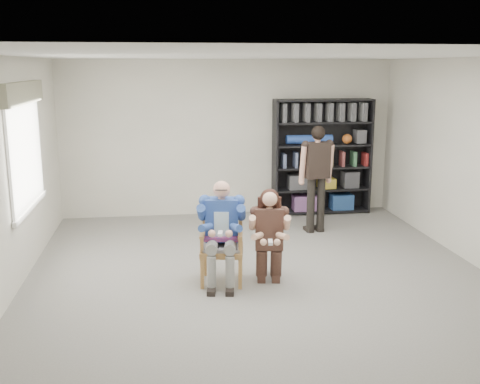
{
  "coord_description": "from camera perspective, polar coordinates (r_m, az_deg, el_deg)",
  "views": [
    {
      "loc": [
        -1.22,
        -6.57,
        2.68
      ],
      "look_at": [
        -0.2,
        0.6,
        1.05
      ],
      "focal_mm": 42.0,
      "sensor_mm": 36.0,
      "label": 1
    }
  ],
  "objects": [
    {
      "name": "floor",
      "position": [
        7.2,
        2.28,
        -9.19
      ],
      "size": [
        6.0,
        7.0,
        0.01
      ],
      "primitive_type": "cube",
      "color": "slate",
      "rests_on": "ground"
    },
    {
      "name": "seated_man",
      "position": [
        7.0,
        -1.87,
        -4.11
      ],
      "size": [
        0.68,
        0.87,
        1.31
      ],
      "primitive_type": null,
      "rotation": [
        0.0,
        0.0,
        -0.16
      ],
      "color": "navy",
      "rests_on": "floor"
    },
    {
      "name": "window_left",
      "position": [
        7.83,
        -20.84,
        4.16
      ],
      "size": [
        0.16,
        2.0,
        1.75
      ],
      "primitive_type": null,
      "color": "white",
      "rests_on": "room_shell"
    },
    {
      "name": "room_shell",
      "position": [
        6.8,
        2.38,
        1.83
      ],
      "size": [
        6.0,
        7.0,
        2.8
      ],
      "primitive_type": null,
      "color": "silver",
      "rests_on": "ground"
    },
    {
      "name": "kneeling_woman",
      "position": [
        6.99,
        2.99,
        -4.63
      ],
      "size": [
        0.63,
        0.88,
        1.2
      ],
      "primitive_type": null,
      "rotation": [
        0.0,
        0.0,
        -0.16
      ],
      "color": "#3C2520",
      "rests_on": "floor"
    },
    {
      "name": "standing_man",
      "position": [
        9.17,
        7.78,
        1.22
      ],
      "size": [
        0.58,
        0.38,
        1.75
      ],
      "primitive_type": null,
      "rotation": [
        0.0,
        0.0,
        0.17
      ],
      "color": "black",
      "rests_on": "floor"
    },
    {
      "name": "bookshelf",
      "position": [
        10.4,
        8.33,
        3.54
      ],
      "size": [
        1.8,
        0.38,
        2.1
      ],
      "primitive_type": null,
      "color": "black",
      "rests_on": "floor"
    },
    {
      "name": "armchair",
      "position": [
        7.05,
        -1.86,
        -5.29
      ],
      "size": [
        0.67,
        0.65,
        1.01
      ],
      "primitive_type": null,
      "rotation": [
        0.0,
        0.0,
        -0.16
      ],
      "color": "#A66C36",
      "rests_on": "floor"
    }
  ]
}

